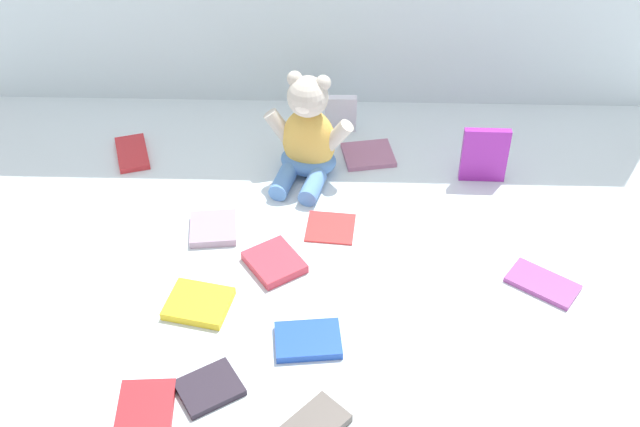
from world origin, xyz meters
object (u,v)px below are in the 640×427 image
(book_case_2, at_px, (213,228))
(book_case_10, at_px, (484,155))
(book_case_7, at_px, (144,415))
(book_case_9, at_px, (341,114))
(book_case_5, at_px, (199,304))
(book_case_6, at_px, (132,153))
(book_case_3, at_px, (368,155))
(teddy_bear, at_px, (308,138))
(book_case_1, at_px, (274,262))
(book_case_4, at_px, (543,284))
(book_case_8, at_px, (308,340))
(book_case_11, at_px, (209,388))
(book_case_0, at_px, (330,227))

(book_case_2, height_order, book_case_10, book_case_10)
(book_case_7, relative_size, book_case_9, 1.36)
(book_case_5, relative_size, book_case_6, 0.88)
(book_case_2, distance_m, book_case_3, 0.42)
(book_case_6, distance_m, book_case_7, 0.73)
(teddy_bear, xyz_separation_m, book_case_1, (-0.05, -0.30, -0.08))
(book_case_4, bearing_deg, book_case_6, 100.84)
(book_case_1, bearing_deg, book_case_6, -79.48)
(book_case_2, relative_size, book_case_9, 0.99)
(book_case_8, height_order, book_case_11, book_case_8)
(book_case_4, distance_m, book_case_11, 0.65)
(book_case_5, bearing_deg, book_case_6, 37.36)
(book_case_7, relative_size, book_case_8, 1.16)
(book_case_9, height_order, book_case_11, book_case_9)
(book_case_4, relative_size, book_case_10, 1.01)
(teddy_bear, distance_m, book_case_4, 0.58)
(book_case_0, distance_m, book_case_11, 0.45)
(book_case_11, bearing_deg, book_case_10, 105.73)
(book_case_7, relative_size, book_case_11, 1.35)
(book_case_5, xyz_separation_m, book_case_7, (-0.05, -0.24, -0.00))
(book_case_3, xyz_separation_m, book_case_7, (-0.37, -0.72, 0.00))
(book_case_2, bearing_deg, book_case_11, 89.67)
(book_case_8, relative_size, book_case_9, 1.17)
(teddy_bear, relative_size, book_case_7, 1.81)
(teddy_bear, xyz_separation_m, book_case_10, (0.38, -0.02, -0.03))
(book_case_9, height_order, book_case_10, book_case_10)
(book_case_4, bearing_deg, book_case_2, 113.25)
(book_case_0, distance_m, book_case_5, 0.33)
(teddy_bear, height_order, book_case_5, teddy_bear)
(book_case_7, distance_m, book_case_8, 0.30)
(book_case_10, bearing_deg, book_case_0, -151.03)
(book_case_5, distance_m, book_case_9, 0.63)
(book_case_9, bearing_deg, book_case_5, -115.58)
(book_case_4, bearing_deg, book_case_1, 120.72)
(book_case_6, relative_size, book_case_7, 0.96)
(book_case_9, bearing_deg, book_case_8, -95.93)
(teddy_bear, distance_m, book_case_8, 0.50)
(teddy_bear, distance_m, book_case_5, 0.46)
(book_case_4, height_order, book_case_5, book_case_5)
(book_case_7, height_order, book_case_10, book_case_10)
(book_case_4, bearing_deg, book_case_0, 104.66)
(book_case_4, bearing_deg, book_case_3, 74.07)
(book_case_2, xyz_separation_m, book_case_3, (0.32, 0.26, -0.00))
(book_case_8, height_order, book_case_10, book_case_10)
(book_case_5, distance_m, book_case_8, 0.22)
(book_case_1, relative_size, book_case_7, 0.79)
(book_case_2, relative_size, book_case_3, 0.87)
(book_case_2, height_order, book_case_7, book_case_2)
(book_case_7, bearing_deg, book_case_5, -106.13)
(book_case_1, relative_size, book_case_5, 0.93)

